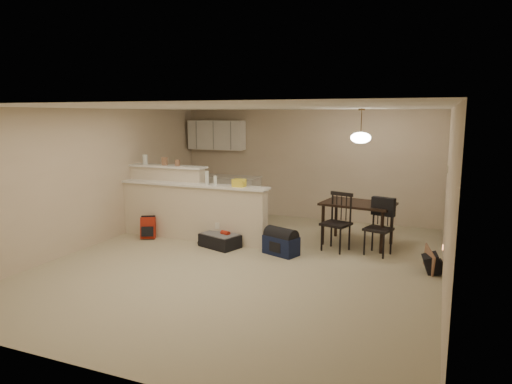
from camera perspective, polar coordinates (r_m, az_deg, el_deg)
The scene contains 20 objects.
room at distance 7.29m, azimuth -1.35°, elevation 0.64°, with size 7.00×7.02×2.50m.
breakfast_bar at distance 9.06m, azimuth -9.07°, elevation -1.81°, with size 3.08×0.58×1.39m.
upper_cabinets at distance 11.15m, azimuth -4.95°, elevation 7.11°, with size 1.40×0.34×0.70m, color white.
kitchen_counter at distance 11.11m, azimuth -4.23°, elevation -0.42°, with size 1.80×0.60×0.90m, color white.
thermostat at distance 8.20m, azimuth 22.83°, elevation 2.65°, with size 0.02×0.12×0.12m, color beige.
jar at distance 9.58m, azimuth -13.70°, elevation 3.99°, with size 0.10×0.10×0.20m, color silver.
cereal_box at distance 9.31m, azimuth -11.36°, elevation 3.79°, with size 0.10×0.07×0.16m, color #8F6449.
small_box at distance 9.15m, azimuth -9.78°, elevation 3.62°, with size 0.08×0.06×0.12m, color #8F6449.
bottle_a at distance 8.61m, azimuth -6.16°, elevation 1.78°, with size 0.07×0.07×0.26m, color silver.
bottle_b at distance 8.53m, azimuth -5.12°, elevation 1.46°, with size 0.06×0.06×0.18m, color silver.
bag_lump at distance 8.32m, azimuth -2.13°, elevation 1.14°, with size 0.22×0.18×0.14m, color #8F6449.
dining_table at distance 8.62m, azimuth 12.63°, elevation -1.94°, with size 1.37×1.02×0.79m.
pendant_lamp at distance 8.46m, azimuth 12.96°, elevation 6.69°, with size 0.36×0.36×0.62m.
dining_chair_near at distance 8.19m, azimuth 9.97°, elevation -3.74°, with size 0.45×0.43×1.03m, color black, non-canonical shape.
dining_chair_far at distance 8.11m, azimuth 15.05°, elevation -4.32°, with size 0.42×0.40×0.96m, color black, non-canonical shape.
suitcase at distance 8.40m, azimuth -4.52°, elevation -6.09°, with size 0.69×0.45×0.23m, color black.
red_backpack at distance 9.16m, azimuth -13.33°, elevation -4.38°, with size 0.28×0.17×0.42m, color #A72212.
navy_duffel at distance 7.94m, azimuth 3.15°, elevation -6.66°, with size 0.60×0.33×0.33m, color #121A39.
black_daypack at distance 7.55m, azimuth 21.16°, elevation -8.36°, with size 0.32×0.22×0.28m, color black.
cardboard_sheet at distance 7.54m, azimuth 20.82°, elevation -8.04°, with size 0.48×0.02×0.36m, color #8F6449.
Camera 1 is at (2.88, -6.60, 2.40)m, focal length 32.00 mm.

